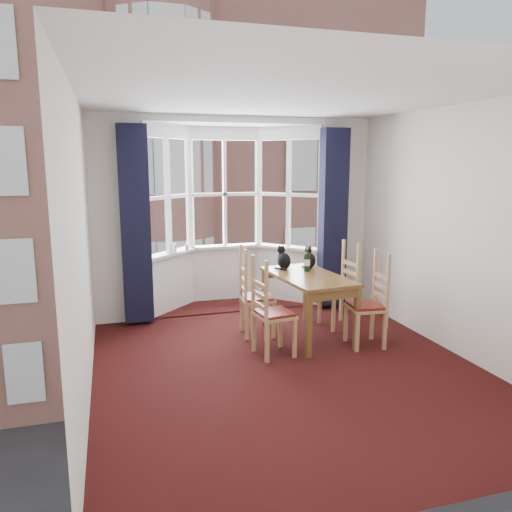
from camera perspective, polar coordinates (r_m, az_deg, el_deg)
name	(u,v)px	position (r m, az deg, el deg)	size (l,w,h in m)	color
floor	(290,371)	(5.40, 3.92, -12.99)	(4.50, 4.50, 0.00)	black
ceiling	(294,94)	(4.99, 4.34, 17.94)	(4.50, 4.50, 0.00)	white
wall_left	(81,250)	(4.70, -19.36, 0.70)	(4.50, 4.50, 0.00)	silver
wall_right	(460,232)	(6.00, 22.32, 2.54)	(4.50, 4.50, 0.00)	silver
wall_near	(429,297)	(3.05, 19.13, -4.45)	(4.00, 4.00, 0.00)	silver
wall_back_pier_left	(117,221)	(6.93, -15.61, 3.92)	(0.70, 0.12, 2.80)	silver
wall_back_pier_right	(342,214)	(7.71, 9.78, 4.80)	(0.70, 0.12, 2.80)	silver
bay_window	(228,213)	(7.63, -3.16, 4.88)	(2.76, 0.94, 2.80)	white
curtain_left	(135,225)	(6.76, -13.61, 3.43)	(0.38, 0.22, 2.60)	black
curtain_right	(333,219)	(7.46, 8.79, 4.25)	(0.38, 0.22, 2.60)	black
dining_table	(308,283)	(6.22, 5.93, -3.11)	(0.86, 1.43, 0.79)	brown
chair_left_near	(267,316)	(5.63, 1.23, -6.84)	(0.45, 0.47, 0.92)	tan
chair_left_far	(250,299)	(6.30, -0.66, -4.93)	(0.44, 0.46, 0.92)	tan
chair_right_near	(373,307)	(6.12, 13.22, -5.69)	(0.44, 0.46, 0.92)	tan
chair_right_far	(344,291)	(6.78, 10.02, -3.97)	(0.44, 0.46, 0.92)	tan
cat_left	(284,260)	(6.52, 3.19, -0.41)	(0.20, 0.26, 0.32)	black
cat_right	(309,259)	(6.62, 6.11, -0.35)	(0.18, 0.23, 0.30)	black
wine_bottle	(307,261)	(6.39, 5.85, -0.56)	(0.08, 0.08, 0.30)	black
candle_tall	(175,248)	(7.39, -9.29, 0.92)	(0.06, 0.06, 0.13)	white
candle_short	(187,248)	(7.45, -7.91, 0.95)	(0.06, 0.06, 0.11)	white
street	(137,275)	(37.82, -13.41, -2.13)	(80.00, 80.00, 0.00)	#333335
tenement_building	(157,178)	(18.73, -11.22, 8.70)	(18.40, 7.80, 15.20)	#9D5E51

